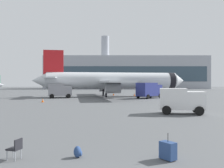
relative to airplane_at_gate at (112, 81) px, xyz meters
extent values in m
cylinder|color=silver|center=(0.23, 0.04, 0.04)|extent=(30.23, 8.45, 3.80)
cone|color=silver|center=(16.23, 2.57, 0.04)|extent=(2.94, 3.94, 3.61)
cone|color=silver|center=(-16.16, -2.56, 0.04)|extent=(3.70, 3.88, 3.42)
cylinder|color=black|center=(14.06, 2.23, 0.04)|extent=(1.99, 4.05, 3.88)
cube|color=silver|center=(-2.01, 7.78, -0.26)|extent=(7.24, 16.55, 0.36)
cube|color=silver|center=(0.49, -8.02, -0.26)|extent=(7.24, 16.55, 0.36)
cylinder|color=gray|center=(-1.62, 5.31, -1.56)|extent=(3.50, 2.67, 2.20)
cylinder|color=gray|center=(0.10, -5.55, -1.56)|extent=(3.50, 2.67, 2.20)
cube|color=red|center=(-13.10, -2.08, 3.64)|extent=(4.40, 1.04, 6.40)
cube|color=silver|center=(-14.10, 1.01, 0.64)|extent=(3.51, 6.33, 0.24)
cube|color=silver|center=(-13.10, -5.31, 0.64)|extent=(3.51, 6.33, 0.24)
cylinder|color=black|center=(12.08, 1.91, -2.76)|extent=(0.36, 0.36, 1.80)
cylinder|color=black|center=(-2.12, 2.09, -2.76)|extent=(0.44, 0.44, 1.80)
cylinder|color=black|center=(-1.37, -2.65, -2.76)|extent=(0.44, 0.44, 1.80)
cone|color=silver|center=(-44.19, 41.91, -1.41)|extent=(2.06, 2.19, 2.07)
cube|color=silver|center=(-45.64, 43.94, -1.05)|extent=(1.80, 3.73, 0.15)
cube|color=gray|center=(-9.49, -4.99, -2.14)|extent=(2.18, 2.55, 2.04)
cube|color=#1E232D|center=(-8.80, -4.81, -1.66)|extent=(0.58, 1.94, 0.84)
cube|color=gray|center=(-11.81, -5.59, -1.96)|extent=(3.57, 2.91, 2.40)
cylinder|color=black|center=(-9.66, -3.84, -3.21)|extent=(0.93, 0.44, 0.90)
cylinder|color=black|center=(-9.08, -6.07, -3.21)|extent=(0.93, 0.44, 0.90)
cylinder|color=black|center=(-12.91, -4.69, -3.21)|extent=(0.93, 0.44, 0.90)
cylinder|color=black|center=(-12.33, -6.91, -3.21)|extent=(0.93, 0.44, 0.90)
cube|color=navy|center=(9.14, -4.69, -2.01)|extent=(2.89, 2.88, 2.29)
cube|color=#1E232D|center=(9.65, -4.18, -1.47)|extent=(1.59, 1.58, 0.95)
cube|color=navy|center=(7.03, -6.82, -1.81)|extent=(4.75, 4.76, 2.70)
cylinder|color=black|center=(8.21, -3.85, -3.21)|extent=(0.79, 0.79, 0.90)
cylinder|color=black|center=(9.99, -5.61, -3.21)|extent=(0.79, 0.79, 0.90)
cylinder|color=black|center=(5.26, -6.83, -3.21)|extent=(0.79, 0.79, 0.90)
cylinder|color=black|center=(7.03, -8.59, -3.21)|extent=(0.79, 0.79, 0.90)
cube|color=white|center=(8.15, -32.25, -2.27)|extent=(2.13, 2.32, 1.78)
cube|color=#1E232D|center=(8.89, -32.40, -1.85)|extent=(0.44, 1.78, 0.74)
cube|color=white|center=(6.00, -31.80, -2.11)|extent=(2.99, 2.49, 2.10)
cylinder|color=black|center=(8.58, -31.27, -3.21)|extent=(0.93, 0.40, 0.90)
cylinder|color=black|center=(8.16, -33.32, -3.21)|extent=(0.93, 0.40, 0.90)
cylinder|color=black|center=(5.57, -30.64, -3.21)|extent=(0.93, 0.40, 0.90)
cylinder|color=black|center=(5.14, -32.70, -3.21)|extent=(0.93, 0.40, 0.90)
cube|color=#F2590C|center=(5.48, 3.41, -3.64)|extent=(0.44, 0.44, 0.04)
cone|color=#F2590C|center=(5.48, 3.41, -3.27)|extent=(0.36, 0.36, 0.69)
cylinder|color=white|center=(5.48, 3.41, -3.24)|extent=(0.23, 0.23, 0.10)
cube|color=#F2590C|center=(-11.51, -16.62, -3.64)|extent=(0.44, 0.44, 0.04)
cone|color=#F2590C|center=(-11.51, -16.62, -3.31)|extent=(0.36, 0.36, 0.62)
cylinder|color=white|center=(-11.51, -16.62, -3.28)|extent=(0.23, 0.23, 0.10)
cube|color=#F2590C|center=(0.38, 5.92, -3.64)|extent=(0.44, 0.44, 0.04)
cone|color=#F2590C|center=(0.38, 5.92, -3.24)|extent=(0.36, 0.36, 0.75)
cylinder|color=white|center=(0.38, 5.92, -3.20)|extent=(0.23, 0.23, 0.10)
cube|color=navy|center=(1.94, -46.88, -3.27)|extent=(0.70, 0.75, 0.70)
cylinder|color=black|center=(1.94, -46.88, -2.74)|extent=(0.02, 0.02, 0.36)
cylinder|color=black|center=(1.81, -46.70, -3.62)|extent=(0.08, 0.07, 0.08)
cylinder|color=black|center=(2.07, -47.07, -3.62)|extent=(0.08, 0.07, 0.08)
ellipsoid|color=navy|center=(-1.80, -46.52, -3.42)|extent=(0.32, 0.40, 0.48)
ellipsoid|color=navy|center=(-1.66, -46.52, -3.49)|extent=(0.12, 0.28, 0.24)
cube|color=black|center=(-4.37, -46.79, -3.22)|extent=(0.60, 0.60, 0.06)
cube|color=black|center=(-4.17, -46.85, -3.00)|extent=(0.19, 0.47, 0.40)
cylinder|color=#999EA5|center=(-4.61, -46.92, -3.44)|extent=(0.04, 0.04, 0.44)
cylinder|color=#999EA5|center=(-4.50, -46.55, -3.44)|extent=(0.04, 0.04, 0.44)
cylinder|color=#999EA5|center=(-4.24, -47.03, -3.44)|extent=(0.04, 0.04, 0.44)
cylinder|color=#999EA5|center=(-4.13, -46.66, -3.44)|extent=(0.04, 0.04, 0.44)
cube|color=#9EA3AD|center=(8.33, 82.73, 5.22)|extent=(88.67, 21.37, 17.74)
cube|color=#334756|center=(8.33, 71.99, 4.33)|extent=(84.24, 0.10, 7.98)
cylinder|color=#9EA3AD|center=(-3.39, 82.73, 20.09)|extent=(4.40, 4.40, 12.00)
camera|label=1|loc=(-0.41, -56.89, -0.51)|focal=39.43mm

